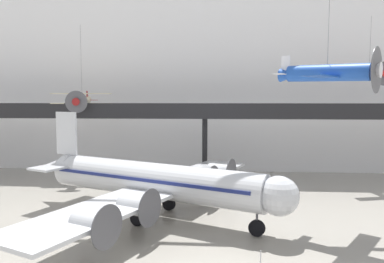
# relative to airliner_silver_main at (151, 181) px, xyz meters

# --- Properties ---
(hangar_back_wall) EXTENTS (140.00, 3.00, 25.49)m
(hangar_back_wall) POSITION_rel_airliner_silver_main_xyz_m (4.25, 23.79, 9.37)
(hangar_back_wall) COLOR white
(hangar_back_wall) RESTS_ON ground
(mezzanine_walkway) EXTENTS (110.00, 3.20, 10.20)m
(mezzanine_walkway) POSITION_rel_airliner_silver_main_xyz_m (4.25, 16.07, 5.15)
(mezzanine_walkway) COLOR black
(mezzanine_walkway) RESTS_ON ground
(airliner_silver_main) EXTENTS (25.42, 29.90, 9.42)m
(airliner_silver_main) POSITION_rel_airliner_silver_main_xyz_m (0.00, 0.00, 0.00)
(airliner_silver_main) COLOR silver
(airliner_silver_main) RESTS_ON ground
(suspended_plane_silver_racer) EXTENTS (7.67, 6.37, 8.33)m
(suspended_plane_silver_racer) POSITION_rel_airliner_silver_main_xyz_m (24.13, 13.81, 10.24)
(suspended_plane_silver_racer) COLOR silver
(suspended_plane_cream_biplane) EXTENTS (7.92, 6.47, 11.45)m
(suspended_plane_cream_biplane) POSITION_rel_airliner_silver_main_xyz_m (-12.05, 15.65, 7.26)
(suspended_plane_cream_biplane) COLOR beige
(suspended_plane_blue_trainer) EXTENTS (8.18, 8.93, 9.38)m
(suspended_plane_blue_trainer) POSITION_rel_airliner_silver_main_xyz_m (14.71, -2.31, 9.41)
(suspended_plane_blue_trainer) COLOR #1E4CAD
(stanchion_barrier) EXTENTS (0.36, 0.36, 1.08)m
(stanchion_barrier) POSITION_rel_airliner_silver_main_xyz_m (8.90, -9.52, -3.05)
(stanchion_barrier) COLOR #B2B5BA
(stanchion_barrier) RESTS_ON ground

